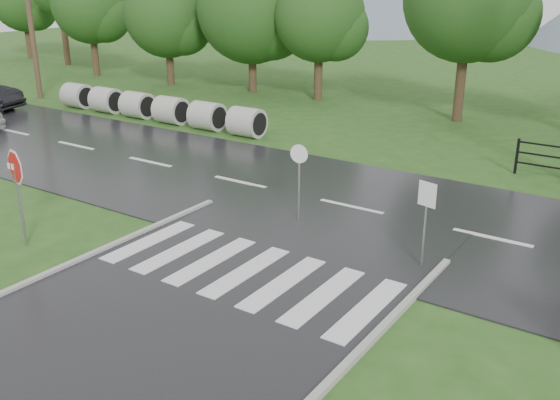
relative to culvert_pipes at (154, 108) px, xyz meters
The scene contains 9 objects.
ground 19.68m from the culvert_pipes, 49.67° to the right, with size 120.00×120.00×0.00m, color #28511B.
main_road 13.69m from the culvert_pipes, 21.44° to the right, with size 90.00×8.00×0.04m, color black.
crosswalk 16.20m from the culvert_pipes, 38.15° to the right, with size 6.50×2.80×0.02m.
treeline 16.43m from the culvert_pipes, 33.24° to the left, with size 83.20×5.20×10.00m.
culvert_pipes is the anchor object (origin of this frame).
stop_sign 13.91m from the culvert_pipes, 58.25° to the right, with size 1.12×0.29×2.58m.
reg_sign_small 17.59m from the culvert_pipes, 25.39° to the right, with size 0.45×0.13×2.06m.
reg_sign_round 13.79m from the culvert_pipes, 29.12° to the right, with size 0.50×0.09×2.14m.
utility_pole_west 9.73m from the culvert_pipes, behind, with size 1.48×0.30×8.32m.
Camera 1 is at (7.64, -4.95, 6.31)m, focal length 40.00 mm.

